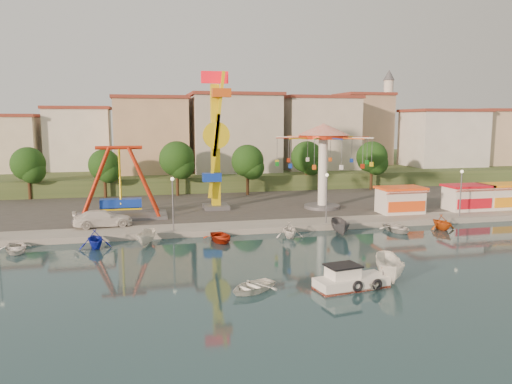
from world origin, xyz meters
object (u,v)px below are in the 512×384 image
object	(u,v)px
pirate_ship_ride	(120,184)
wave_swinger	(323,147)
van	(103,218)
rowboat_a	(363,278)
kamikaze_tower	(216,144)
skiff	(390,268)
cabin_motorboat	(350,281)

from	to	relation	value
pirate_ship_ride	wave_swinger	xyz separation A→B (m)	(23.98, 0.60, 3.80)
van	wave_swinger	bearing A→B (deg)	-87.00
pirate_ship_ride	wave_swinger	world-z (taller)	wave_swinger
wave_swinger	pirate_ship_ride	bearing A→B (deg)	-178.57
rowboat_a	wave_swinger	bearing A→B (deg)	73.23
pirate_ship_ride	van	bearing A→B (deg)	-109.64
kamikaze_tower	skiff	distance (m)	30.29
rowboat_a	skiff	world-z (taller)	skiff
wave_swinger	rowboat_a	bearing A→B (deg)	-104.22
pirate_ship_ride	skiff	size ratio (longest dim) A/B	2.13
pirate_ship_ride	wave_swinger	size ratio (longest dim) A/B	0.86
van	kamikaze_tower	bearing A→B (deg)	-68.69
skiff	rowboat_a	bearing A→B (deg)	-155.09
cabin_motorboat	kamikaze_tower	bearing A→B (deg)	90.03
wave_swinger	skiff	size ratio (longest dim) A/B	2.47
kamikaze_tower	van	world-z (taller)	kamikaze_tower
rowboat_a	skiff	xyz separation A→B (m)	(2.18, 0.28, 0.49)
pirate_ship_ride	kamikaze_tower	bearing A→B (deg)	13.75
wave_swinger	rowboat_a	distance (m)	28.15
wave_swinger	skiff	xyz separation A→B (m)	(-4.47, -25.95, -7.29)
wave_swinger	cabin_motorboat	distance (m)	29.02
skiff	van	distance (m)	29.63
wave_swinger	van	bearing A→B (deg)	-168.50
wave_swinger	rowboat_a	world-z (taller)	wave_swinger
cabin_motorboat	wave_swinger	bearing A→B (deg)	64.04
cabin_motorboat	pirate_ship_ride	bearing A→B (deg)	111.97
cabin_motorboat	rowboat_a	size ratio (longest dim) A/B	1.34
pirate_ship_ride	skiff	world-z (taller)	pirate_ship_ride
kamikaze_tower	wave_swinger	size ratio (longest dim) A/B	1.42
pirate_ship_ride	rowboat_a	distance (m)	31.19
van	cabin_motorboat	bearing A→B (deg)	-149.19
kamikaze_tower	cabin_motorboat	world-z (taller)	kamikaze_tower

